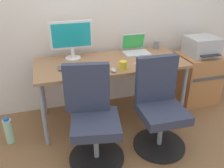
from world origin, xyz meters
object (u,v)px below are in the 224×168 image
object	(u,v)px
office_chair_left	(93,120)
coffee_mug	(123,66)
open_laptop	(135,48)
desktop_monitor	(71,37)
printer	(202,46)
side_cabinet	(196,78)
water_bottle_on_floor	(9,131)
office_chair_right	(159,109)

from	to	relation	value
office_chair_left	coffee_mug	distance (m)	0.65
open_laptop	desktop_monitor	bearing A→B (deg)	179.85
coffee_mug	printer	bearing A→B (deg)	16.83
desktop_monitor	printer	bearing A→B (deg)	-4.35
side_cabinet	coffee_mug	xyz separation A→B (m)	(-1.19, -0.36, 0.46)
desktop_monitor	coffee_mug	size ratio (longest dim) A/B	5.22
printer	desktop_monitor	size ratio (longest dim) A/B	0.83
water_bottle_on_floor	coffee_mug	world-z (taller)	coffee_mug
printer	desktop_monitor	bearing A→B (deg)	175.65
office_chair_right	side_cabinet	xyz separation A→B (m)	(0.91, 0.71, -0.09)
office_chair_left	side_cabinet	xyz separation A→B (m)	(1.60, 0.71, -0.09)
water_bottle_on_floor	coffee_mug	bearing A→B (deg)	-4.49
desktop_monitor	coffee_mug	distance (m)	0.69
office_chair_left	water_bottle_on_floor	size ratio (longest dim) A/B	3.03
side_cabinet	open_laptop	xyz separation A→B (m)	(-0.87, 0.12, 0.46)
office_chair_right	side_cabinet	bearing A→B (deg)	37.67
printer	open_laptop	distance (m)	0.88
coffee_mug	water_bottle_on_floor	bearing A→B (deg)	175.51
desktop_monitor	office_chair_left	bearing A→B (deg)	-86.69
water_bottle_on_floor	coffee_mug	size ratio (longest dim) A/B	3.37
open_laptop	water_bottle_on_floor	bearing A→B (deg)	-166.00
water_bottle_on_floor	desktop_monitor	xyz separation A→B (m)	(0.78, 0.39, 0.85)
printer	water_bottle_on_floor	size ratio (longest dim) A/B	1.29
printer	desktop_monitor	xyz separation A→B (m)	(-1.64, 0.13, 0.21)
water_bottle_on_floor	desktop_monitor	bearing A→B (deg)	26.56
side_cabinet	office_chair_right	bearing A→B (deg)	-142.33
open_laptop	side_cabinet	bearing A→B (deg)	-7.99
side_cabinet	water_bottle_on_floor	world-z (taller)	side_cabinet
printer	desktop_monitor	world-z (taller)	desktop_monitor
water_bottle_on_floor	open_laptop	bearing A→B (deg)	14.00
office_chair_left	open_laptop	size ratio (longest dim) A/B	3.03
water_bottle_on_floor	open_laptop	xyz separation A→B (m)	(1.55, 0.39, 0.65)
water_bottle_on_floor	desktop_monitor	world-z (taller)	desktop_monitor
water_bottle_on_floor	desktop_monitor	distance (m)	1.21
side_cabinet	coffee_mug	distance (m)	1.32
office_chair_right	printer	distance (m)	1.21
printer	open_laptop	xyz separation A→B (m)	(-0.87, 0.12, 0.01)
office_chair_left	printer	bearing A→B (deg)	23.84
printer	office_chair_right	bearing A→B (deg)	-142.37
office_chair_right	open_laptop	world-z (taller)	open_laptop
water_bottle_on_floor	desktop_monitor	size ratio (longest dim) A/B	0.65
side_cabinet	water_bottle_on_floor	xyz separation A→B (m)	(-2.42, -0.26, -0.19)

